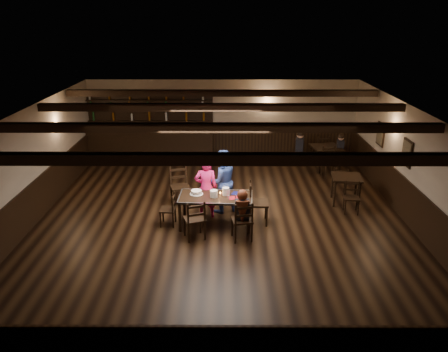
{
  "coord_description": "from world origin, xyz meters",
  "views": [
    {
      "loc": [
        0.1,
        -9.52,
        4.76
      ],
      "look_at": [
        0.07,
        0.2,
        1.11
      ],
      "focal_mm": 35.0,
      "sensor_mm": 36.0,
      "label": 1
    }
  ],
  "objects_px": {
    "chair_near_left": "(195,217)",
    "chair_near_right": "(243,218)",
    "woman_pink": "(206,188)",
    "cake": "(196,192)",
    "man_blue": "(222,181)",
    "dining_table": "(216,199)",
    "bar_counter": "(150,140)"
  },
  "relations": [
    {
      "from": "chair_near_left",
      "to": "chair_near_right",
      "type": "height_order",
      "value": "same"
    },
    {
      "from": "chair_near_left",
      "to": "woman_pink",
      "type": "distance_m",
      "value": 1.21
    },
    {
      "from": "chair_near_left",
      "to": "woman_pink",
      "type": "xyz_separation_m",
      "value": [
        0.19,
        1.18,
        0.22
      ]
    },
    {
      "from": "chair_near_right",
      "to": "woman_pink",
      "type": "height_order",
      "value": "woman_pink"
    },
    {
      "from": "chair_near_left",
      "to": "cake",
      "type": "distance_m",
      "value": 0.85
    },
    {
      "from": "chair_near_right",
      "to": "cake",
      "type": "distance_m",
      "value": 1.39
    },
    {
      "from": "woman_pink",
      "to": "cake",
      "type": "height_order",
      "value": "woman_pink"
    },
    {
      "from": "chair_near_right",
      "to": "man_blue",
      "type": "relative_size",
      "value": 0.57
    },
    {
      "from": "chair_near_left",
      "to": "dining_table",
      "type": "bearing_deg",
      "value": 58.41
    },
    {
      "from": "chair_near_right",
      "to": "cake",
      "type": "xyz_separation_m",
      "value": [
        -1.06,
        0.87,
        0.25
      ]
    },
    {
      "from": "dining_table",
      "to": "bar_counter",
      "type": "xyz_separation_m",
      "value": [
        -2.34,
        4.89,
        0.04
      ]
    },
    {
      "from": "woman_pink",
      "to": "bar_counter",
      "type": "distance_m",
      "value": 4.88
    },
    {
      "from": "man_blue",
      "to": "bar_counter",
      "type": "relative_size",
      "value": 0.36
    },
    {
      "from": "bar_counter",
      "to": "chair_near_left",
      "type": "bearing_deg",
      "value": -71.14
    },
    {
      "from": "chair_near_left",
      "to": "chair_near_right",
      "type": "distance_m",
      "value": 1.04
    },
    {
      "from": "woman_pink",
      "to": "chair_near_right",
      "type": "bearing_deg",
      "value": 120.87
    },
    {
      "from": "chair_near_right",
      "to": "woman_pink",
      "type": "xyz_separation_m",
      "value": [
        -0.85,
        1.23,
        0.22
      ]
    },
    {
      "from": "chair_near_left",
      "to": "chair_near_right",
      "type": "bearing_deg",
      "value": -2.85
    },
    {
      "from": "chair_near_left",
      "to": "cake",
      "type": "xyz_separation_m",
      "value": [
        -0.02,
        0.81,
        0.25
      ]
    },
    {
      "from": "cake",
      "to": "dining_table",
      "type": "bearing_deg",
      "value": -13.75
    },
    {
      "from": "dining_table",
      "to": "woman_pink",
      "type": "height_order",
      "value": "woman_pink"
    },
    {
      "from": "dining_table",
      "to": "bar_counter",
      "type": "bearing_deg",
      "value": 115.6
    },
    {
      "from": "man_blue",
      "to": "cake",
      "type": "height_order",
      "value": "man_blue"
    },
    {
      "from": "dining_table",
      "to": "man_blue",
      "type": "relative_size",
      "value": 1.08
    },
    {
      "from": "woman_pink",
      "to": "cake",
      "type": "xyz_separation_m",
      "value": [
        -0.21,
        -0.37,
        0.03
      ]
    },
    {
      "from": "dining_table",
      "to": "chair_near_left",
      "type": "bearing_deg",
      "value": -121.59
    },
    {
      "from": "dining_table",
      "to": "chair_near_left",
      "type": "relative_size",
      "value": 1.88
    },
    {
      "from": "dining_table",
      "to": "cake",
      "type": "distance_m",
      "value": 0.48
    },
    {
      "from": "woman_pink",
      "to": "bar_counter",
      "type": "relative_size",
      "value": 0.34
    },
    {
      "from": "chair_near_left",
      "to": "woman_pink",
      "type": "bearing_deg",
      "value": 80.84
    },
    {
      "from": "woman_pink",
      "to": "cake",
      "type": "bearing_deg",
      "value": 56.21
    },
    {
      "from": "chair_near_left",
      "to": "woman_pink",
      "type": "relative_size",
      "value": 0.61
    }
  ]
}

